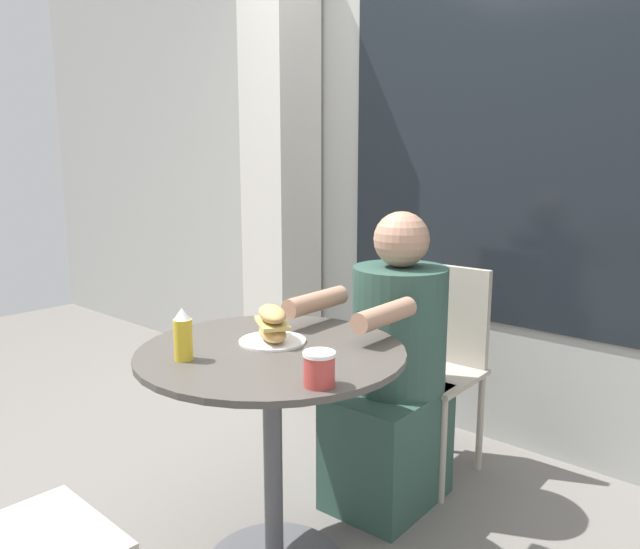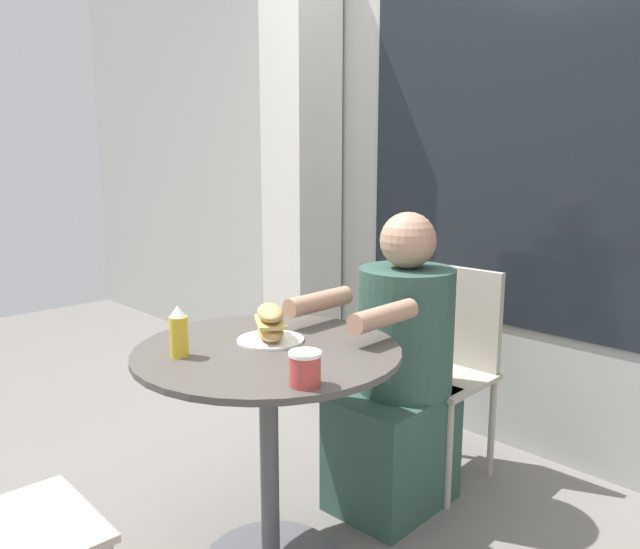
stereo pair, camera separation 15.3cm
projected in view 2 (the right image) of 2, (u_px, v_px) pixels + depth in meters
The scene contains 8 objects.
storefront_wall at pixel (510, 139), 2.73m from camera, with size 8.00×0.09×2.80m.
lattice_pillar at pixel (301, 179), 3.42m from camera, with size 0.31×0.31×2.40m.
cafe_table at pixel (269, 407), 1.95m from camera, with size 0.82×0.82×0.75m.
diner_chair at pixel (451, 353), 2.59m from camera, with size 0.40×0.40×0.87m.
seated_diner at pixel (398, 383), 2.35m from camera, with size 0.38×0.65×1.13m.
sandwich_on_plate at pixel (270, 325), 1.98m from camera, with size 0.21×0.21×0.12m.
drink_cup at pixel (305, 369), 1.60m from camera, with size 0.09×0.09×0.09m.
condiment_bottle at pixel (179, 332), 1.82m from camera, with size 0.05×0.05×0.15m.
Camera 2 is at (1.43, -1.16, 1.34)m, focal length 35.00 mm.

